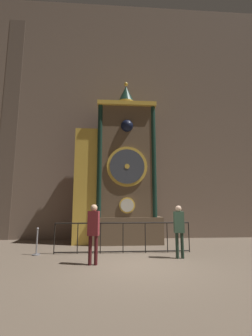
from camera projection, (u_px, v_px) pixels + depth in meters
name	position (u px, v px, depth m)	size (l,w,h in m)	color
ground_plane	(139.00, 266.00, 6.77)	(28.00, 28.00, 0.00)	brown
cathedral_back_wall	(125.00, 114.00, 13.32)	(24.00, 0.32, 14.31)	#7A6656
clock_tower	(119.00, 173.00, 11.27)	(4.19, 1.76, 8.32)	brown
railing_fence	(123.00, 236.00, 8.63)	(5.22, 0.05, 1.14)	black
visitor_near	(93.00, 228.00, 7.05)	(0.38, 0.28, 1.84)	#461518
visitor_far	(179.00, 226.00, 7.88)	(0.36, 0.25, 1.80)	#213427
stanchion_post	(37.00, 246.00, 8.25)	(0.28, 0.28, 0.98)	gray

